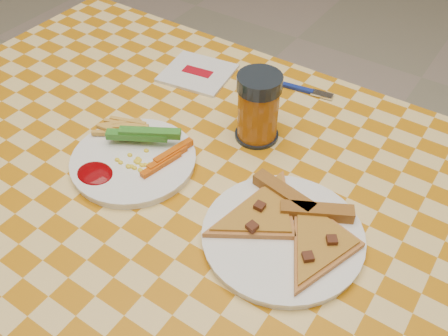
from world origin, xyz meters
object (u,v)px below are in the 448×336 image
Objects in this scene: table at (193,228)px; plate_left at (134,161)px; drink_glass at (258,108)px; plate_right at (283,237)px.

plate_left is (-0.13, 0.01, 0.08)m from table.
drink_glass is (0.13, 0.18, 0.06)m from plate_left.
drink_glass reaches higher than plate_right.
plate_right is 0.24m from drink_glass.
plate_right is (0.16, 0.01, 0.08)m from table.
plate_right is at bearing -49.47° from drink_glass.
drink_glass is (0.01, 0.19, 0.14)m from table.
table is 5.52× the size of plate_right.
plate_right is at bearing 3.85° from table.
table is 0.15m from plate_left.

